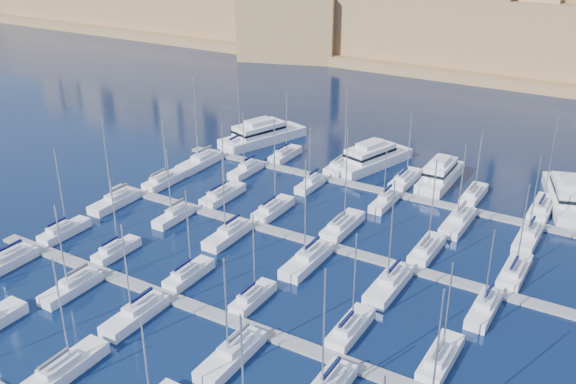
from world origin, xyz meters
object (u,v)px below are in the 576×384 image
Objects in this scene: motor_yacht_b at (372,158)px; motor_yacht_d at (568,196)px; sailboat_2 at (66,368)px; motor_yacht_c at (440,174)px; motor_yacht_a at (262,134)px.

motor_yacht_b and motor_yacht_d have the same top height.
motor_yacht_c is (17.36, 69.01, 0.98)m from sailboat_2.
motor_yacht_d is (34.69, 0.57, 0.00)m from motor_yacht_b.
motor_yacht_b is 0.94× the size of motor_yacht_d.
motor_yacht_a and motor_yacht_b have the same top height.
motor_yacht_d is at bearing -0.11° from motor_yacht_a.
motor_yacht_a is at bearing 106.83° from sailboat_2.
sailboat_2 is 70.43m from motor_yacht_b.
motor_yacht_d is at bearing 0.94° from motor_yacht_b.
motor_yacht_c is at bearing 75.88° from sailboat_2.
sailboat_2 is 0.93× the size of motor_yacht_c.
motor_yacht_a is 38.88m from motor_yacht_c.
sailboat_2 is at bearing -104.12° from motor_yacht_c.
motor_yacht_a is at bearing 177.05° from motor_yacht_c.
motor_yacht_c and motor_yacht_d have the same top height.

